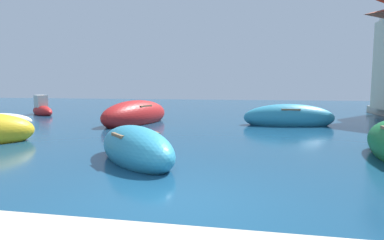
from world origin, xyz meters
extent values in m
plane|color=navy|center=(0.00, 0.00, 0.00)|extent=(80.00, 80.00, 0.00)
ellipsoid|color=#B21E1E|center=(-13.44, 15.42, 0.23)|extent=(3.02, 2.65, 0.84)
cube|color=beige|center=(-13.63, 15.57, 0.93)|extent=(1.22, 1.16, 0.90)
ellipsoid|color=#B21E1E|center=(-5.04, 11.62, 0.46)|extent=(3.24, 5.59, 1.66)
cube|color=brown|center=(-5.04, 11.62, 0.99)|extent=(1.71, 1.43, 0.08)
ellipsoid|color=teal|center=(-1.86, 3.01, 0.36)|extent=(3.62, 3.76, 1.30)
cube|color=brown|center=(-1.86, 3.01, 0.79)|extent=(1.36, 1.34, 0.08)
ellipsoid|color=white|center=(-11.45, 9.09, 0.24)|extent=(3.25, 1.96, 0.88)
cube|color=brown|center=(-11.45, 9.09, 0.55)|extent=(0.85, 0.95, 0.08)
ellipsoid|color=teal|center=(3.20, 12.37, 0.40)|extent=(4.83, 2.00, 1.45)
cube|color=brown|center=(3.20, 12.37, 0.88)|extent=(1.05, 1.37, 0.08)
camera|label=1|loc=(1.39, -5.73, 2.19)|focal=31.01mm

